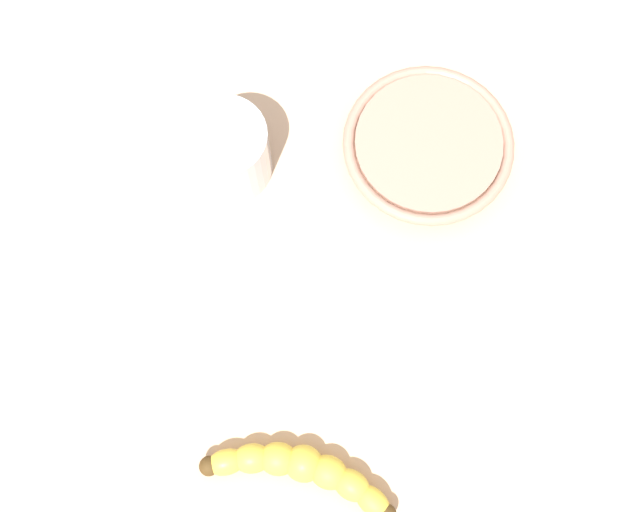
{
  "coord_description": "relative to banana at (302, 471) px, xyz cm",
  "views": [
    {
      "loc": [
        -10.88,
        14.13,
        83.34
      ],
      "look_at": [
        1.14,
        -4.05,
        5.0
      ],
      "focal_mm": 44.8,
      "sensor_mm": 36.0,
      "label": 1
    }
  ],
  "objects": [
    {
      "name": "wooden_tabletop",
      "position": [
        9.12,
        -14.6,
        -3.27
      ],
      "size": [
        120.0,
        120.0,
        3.0
      ],
      "primitive_type": "cube",
      "color": "#DDB292",
      "rests_on": "ground"
    },
    {
      "name": "smoothie_glass",
      "position": [
        23.97,
        -22.19,
        2.28
      ],
      "size": [
        8.72,
        8.72,
        8.54
      ],
      "color": "silver",
      "rests_on": "wooden_tabletop"
    },
    {
      "name": "ceramic_bowl",
      "position": [
        7.35,
        -34.9,
        0.37
      ],
      "size": [
        18.08,
        18.08,
        3.54
      ],
      "color": "tan",
      "rests_on": "wooden_tabletop"
    },
    {
      "name": "banana",
      "position": [
        0.0,
        0.0,
        0.0
      ],
      "size": [
        18.42,
        8.67,
        3.53
      ],
      "rotation": [
        0.0,
        0.0,
        0.33
      ],
      "color": "yellow",
      "rests_on": "wooden_tabletop"
    }
  ]
}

